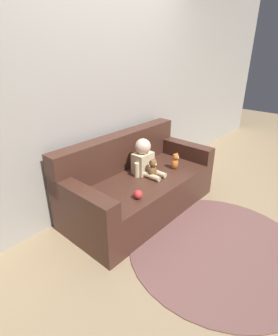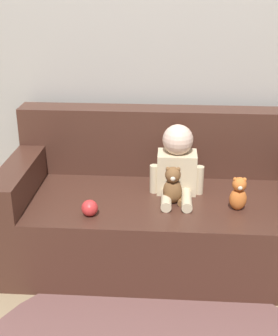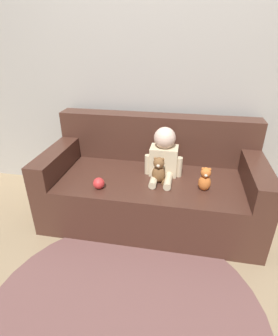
{
  "view_description": "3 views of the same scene",
  "coord_description": "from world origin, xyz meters",
  "px_view_note": "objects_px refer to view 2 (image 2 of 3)",
  "views": [
    {
      "loc": [
        -1.92,
        -1.67,
        1.71
      ],
      "look_at": [
        -0.11,
        -0.07,
        0.58
      ],
      "focal_mm": 28.0,
      "sensor_mm": 36.0,
      "label": 1
    },
    {
      "loc": [
        0.05,
        -2.41,
        1.59
      ],
      "look_at": [
        -0.11,
        -0.12,
        0.63
      ],
      "focal_mm": 50.0,
      "sensor_mm": 36.0,
      "label": 2
    },
    {
      "loc": [
        0.25,
        -1.88,
        1.45
      ],
      "look_at": [
        -0.1,
        0.0,
        0.47
      ],
      "focal_mm": 28.0,
      "sensor_mm": 36.0,
      "label": 3
    }
  ],
  "objects_px": {
    "teddy_bear_brown": "(173,186)",
    "plush_toy_side": "(238,194)",
    "person_baby": "(177,164)",
    "couch": "(160,208)",
    "toy_ball": "(90,208)"
  },
  "relations": [
    {
      "from": "teddy_bear_brown",
      "to": "plush_toy_side",
      "type": "height_order",
      "value": "teddy_bear_brown"
    },
    {
      "from": "plush_toy_side",
      "to": "toy_ball",
      "type": "bearing_deg",
      "value": -171.33
    },
    {
      "from": "couch",
      "to": "person_baby",
      "type": "distance_m",
      "value": 0.31
    },
    {
      "from": "person_baby",
      "to": "teddy_bear_brown",
      "type": "relative_size",
      "value": 1.85
    },
    {
      "from": "plush_toy_side",
      "to": "couch",
      "type": "bearing_deg",
      "value": 152.84
    },
    {
      "from": "plush_toy_side",
      "to": "toy_ball",
      "type": "relative_size",
      "value": 2.18
    },
    {
      "from": "plush_toy_side",
      "to": "teddy_bear_brown",
      "type": "bearing_deg",
      "value": 171.3
    },
    {
      "from": "toy_ball",
      "to": "teddy_bear_brown",
      "type": "bearing_deg",
      "value": 21.85
    },
    {
      "from": "couch",
      "to": "toy_ball",
      "type": "distance_m",
      "value": 0.51
    },
    {
      "from": "person_baby",
      "to": "plush_toy_side",
      "type": "bearing_deg",
      "value": -31.05
    },
    {
      "from": "toy_ball",
      "to": "person_baby",
      "type": "bearing_deg",
      "value": 34.85
    },
    {
      "from": "couch",
      "to": "plush_toy_side",
      "type": "distance_m",
      "value": 0.51
    },
    {
      "from": "person_baby",
      "to": "plush_toy_side",
      "type": "distance_m",
      "value": 0.39
    },
    {
      "from": "couch",
      "to": "person_baby",
      "type": "bearing_deg",
      "value": -11.23
    },
    {
      "from": "couch",
      "to": "plush_toy_side",
      "type": "xyz_separation_m",
      "value": [
        0.42,
        -0.21,
        0.21
      ]
    }
  ]
}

